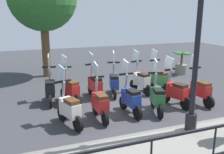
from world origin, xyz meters
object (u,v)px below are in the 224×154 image
at_px(potted_palm, 181,65).
at_px(scooter_far_0, 159,79).
at_px(scooter_near_0, 200,90).
at_px(scooter_far_2, 114,82).
at_px(scooter_near_2, 157,97).
at_px(lamp_post_near, 198,40).
at_px(scooter_far_4, 70,89).
at_px(scooter_near_4, 100,103).
at_px(scooter_near_5, 69,108).
at_px(scooter_far_1, 141,80).
at_px(scooter_far_3, 95,84).
at_px(scooter_near_1, 176,92).
at_px(scooter_near_3, 130,98).
at_px(scooter_far_5, 50,89).

relative_size(potted_palm, scooter_far_0, 0.69).
bearing_deg(scooter_near_0, scooter_far_2, 46.85).
bearing_deg(scooter_near_2, lamp_post_near, -162.44).
height_order(scooter_near_2, scooter_far_4, same).
bearing_deg(scooter_near_4, scooter_near_5, 96.45).
distance_m(potted_palm, scooter_near_5, 7.20).
bearing_deg(potted_palm, scooter_far_4, 110.48).
bearing_deg(potted_palm, scooter_near_4, 125.06).
bearing_deg(scooter_near_4, scooter_far_1, -51.71).
relative_size(scooter_far_3, scooter_far_4, 1.00).
distance_m(scooter_near_1, scooter_far_3, 2.67).
relative_size(scooter_near_2, scooter_far_0, 1.00).
distance_m(potted_palm, scooter_near_1, 4.53).
bearing_deg(scooter_near_1, scooter_near_3, 75.50).
bearing_deg(scooter_far_3, scooter_far_0, -96.90).
relative_size(lamp_post_near, potted_palm, 4.43).
bearing_deg(lamp_post_near, scooter_near_5, 59.27).
height_order(scooter_far_3, scooter_far_5, same).
relative_size(scooter_near_3, scooter_far_1, 1.00).
bearing_deg(scooter_near_4, scooter_far_2, -32.38).
height_order(potted_palm, scooter_near_0, scooter_near_0).
height_order(scooter_near_3, scooter_far_3, same).
xyz_separation_m(potted_palm, scooter_far_3, (-1.94, 4.88, 0.04)).
height_order(scooter_near_4, scooter_far_2, same).
distance_m(scooter_near_0, scooter_near_2, 1.64).
height_order(potted_palm, scooter_far_4, scooter_far_4).
distance_m(scooter_near_5, scooter_far_5, 1.91).
distance_m(lamp_post_near, scooter_far_0, 3.88).
distance_m(potted_palm, scooter_far_0, 3.20).
xyz_separation_m(lamp_post_near, scooter_far_1, (3.33, -0.39, -1.77)).
xyz_separation_m(potted_palm, scooter_near_4, (-3.70, 5.27, 0.04)).
bearing_deg(scooter_far_0, scooter_far_4, 84.36).
height_order(scooter_near_4, scooter_far_1, same).
distance_m(scooter_near_0, scooter_far_3, 3.40).
bearing_deg(scooter_near_5, scooter_near_3, -102.51).
relative_size(potted_palm, scooter_far_2, 0.69).
distance_m(scooter_far_1, scooter_far_2, 1.00).
xyz_separation_m(scooter_far_0, scooter_far_2, (0.15, 1.70, 0.00)).
height_order(scooter_near_1, scooter_near_4, same).
height_order(scooter_near_5, scooter_far_3, same).
height_order(potted_palm, scooter_near_1, scooter_near_1).
height_order(scooter_near_0, scooter_near_5, same).
distance_m(scooter_near_4, scooter_near_5, 0.85).
bearing_deg(scooter_far_1, scooter_near_2, 156.30).
bearing_deg(scooter_near_1, scooter_near_2, 90.03).
relative_size(scooter_near_1, scooter_far_1, 1.00).
bearing_deg(scooter_far_0, scooter_far_3, 80.03).
height_order(scooter_near_2, scooter_far_5, same).
distance_m(scooter_near_3, scooter_far_0, 2.48).
xyz_separation_m(scooter_near_3, scooter_far_4, (1.50, 1.41, 0.00)).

